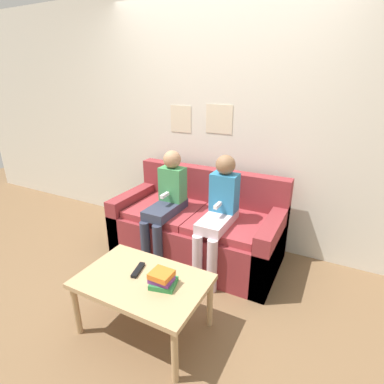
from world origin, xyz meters
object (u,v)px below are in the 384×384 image
object	(u,v)px
person_right	(218,211)
couch	(198,229)
coffee_table	(143,285)
person_left	(166,202)
tv_remote	(138,270)

from	to	relation	value
person_right	couch	bearing A→B (deg)	146.93
coffee_table	person_right	world-z (taller)	person_right
couch	person_left	distance (m)	0.46
coffee_table	person_left	bearing A→B (deg)	111.95
couch	tv_remote	distance (m)	1.04
couch	person_left	xyz separation A→B (m)	(-0.25, -0.20, 0.33)
coffee_table	person_right	distance (m)	0.94
couch	tv_remote	world-z (taller)	couch
coffee_table	person_left	size ratio (longest dim) A/B	0.81
tv_remote	person_left	bearing A→B (deg)	94.83
tv_remote	coffee_table	bearing A→B (deg)	-50.56
person_left	tv_remote	world-z (taller)	person_left
person_left	person_right	xyz separation A→B (m)	(0.55, 0.00, 0.01)
couch	coffee_table	xyz separation A→B (m)	(0.11, -1.08, 0.10)
person_right	tv_remote	size ratio (longest dim) A/B	6.40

